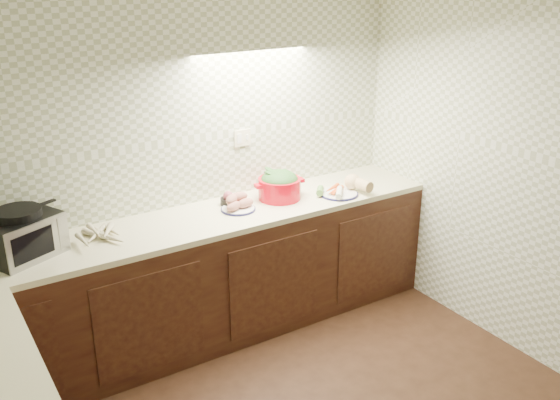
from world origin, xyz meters
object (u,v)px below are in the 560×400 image
sweet_potato_plate (237,204)px  dutch_oven (280,185)px  parsnip_pile (97,235)px  onion_bowl (230,200)px  veg_plate (345,187)px  toaster_oven (22,234)px

sweet_potato_plate → dutch_oven: size_ratio=0.63×
parsnip_pile → sweet_potato_plate: 0.97m
sweet_potato_plate → onion_bowl: bearing=89.2°
veg_plate → dutch_oven: bearing=161.2°
parsnip_pile → onion_bowl: 0.98m
toaster_oven → parsnip_pile: bearing=-26.3°
parsnip_pile → veg_plate: veg_plate is taller
dutch_oven → parsnip_pile: bearing=-171.2°
dutch_oven → toaster_oven: bearing=-171.7°
sweet_potato_plate → onion_bowl: (0.00, 0.11, -0.00)m
sweet_potato_plate → dutch_oven: bearing=4.2°
toaster_oven → sweet_potato_plate: 1.40m
dutch_oven → sweet_potato_plate: bearing=-167.3°
toaster_oven → parsnip_pile: (0.42, -0.01, -0.10)m
toaster_oven → sweet_potato_plate: bearing=-25.8°
toaster_oven → dutch_oven: toaster_oven is taller
sweet_potato_plate → parsnip_pile: bearing=178.8°
parsnip_pile → dutch_oven: bearing=0.3°
onion_bowl → veg_plate: bearing=-16.5°
dutch_oven → veg_plate: size_ratio=0.98×
parsnip_pile → sweet_potato_plate: (0.97, -0.02, 0.01)m
parsnip_pile → toaster_oven: bearing=178.1°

